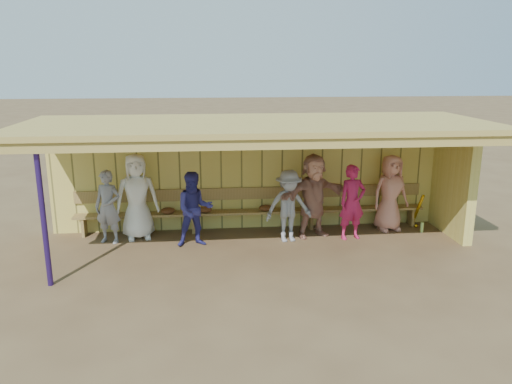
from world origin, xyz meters
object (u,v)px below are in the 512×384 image
(player_g, at_px, (352,202))
(player_h, at_px, (390,193))
(player_a, at_px, (108,207))
(bench, at_px, (252,206))
(player_e, at_px, (289,206))
(player_c, at_px, (195,209))
(player_f, at_px, (313,196))
(player_b, at_px, (137,197))

(player_g, bearing_deg, player_h, 14.81)
(player_a, distance_m, bench, 3.03)
(player_e, height_order, bench, player_e)
(player_c, height_order, player_f, player_f)
(bench, bearing_deg, player_h, -5.85)
(bench, bearing_deg, player_f, -24.52)
(player_a, distance_m, player_g, 4.99)
(player_c, relative_size, player_g, 0.97)
(player_e, height_order, player_f, player_f)
(player_b, distance_m, player_f, 3.66)
(player_e, xyz_separation_m, player_f, (0.56, 0.24, 0.14))
(player_g, relative_size, bench, 0.21)
(player_c, height_order, player_g, player_g)
(player_a, distance_m, player_f, 4.21)
(player_c, xyz_separation_m, player_g, (3.24, 0.10, 0.03))
(player_b, bearing_deg, player_g, -17.29)
(player_c, relative_size, bench, 0.20)
(player_g, bearing_deg, player_e, 169.84)
(player_c, height_order, player_e, player_c)
(player_b, relative_size, bench, 0.24)
(player_a, distance_m, player_h, 5.97)
(player_b, distance_m, player_h, 5.41)
(bench, bearing_deg, player_a, -170.10)
(player_f, bearing_deg, player_a, 162.48)
(player_e, xyz_separation_m, bench, (-0.66, 0.80, -0.22))
(player_g, bearing_deg, player_b, 162.95)
(player_g, bearing_deg, player_a, 166.09)
(player_e, relative_size, bench, 0.20)
(player_b, xyz_separation_m, player_f, (3.65, -0.25, -0.01))
(player_c, xyz_separation_m, player_h, (4.22, 0.57, 0.08))
(player_b, bearing_deg, bench, -4.00)
(player_e, bearing_deg, player_c, 172.91)
(player_c, xyz_separation_m, bench, (1.24, 0.87, -0.23))
(player_g, distance_m, bench, 2.16)
(player_c, bearing_deg, player_f, -0.58)
(player_a, height_order, bench, player_a)
(player_c, height_order, player_h, player_h)
(player_f, bearing_deg, player_e, -174.12)
(player_g, xyz_separation_m, player_h, (0.98, 0.47, 0.05))
(player_b, height_order, player_h, player_b)
(player_a, bearing_deg, player_f, 18.00)
(player_g, height_order, player_h, player_h)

